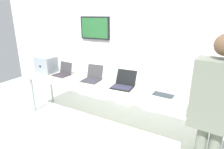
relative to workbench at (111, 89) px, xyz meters
name	(u,v)px	position (x,y,z in m)	size (l,w,h in m)	color
ground	(111,128)	(0.00, 0.00, -0.77)	(8.00, 8.00, 0.04)	beige
back_wall	(136,51)	(-0.02, 1.13, 0.46)	(8.00, 0.11, 2.40)	silver
workbench	(111,89)	(0.00, 0.00, 0.00)	(3.62, 0.70, 0.80)	beige
equipment_box	(46,65)	(-1.57, 0.05, 0.21)	(0.39, 0.31, 0.33)	gray
laptop_station_0	(63,72)	(-1.14, 0.08, 0.11)	(0.33, 0.31, 0.25)	#37363A
laptop_station_1	(92,77)	(-0.45, 0.10, 0.11)	(0.34, 0.36, 0.26)	#373638
laptop_station_2	(124,83)	(0.19, 0.09, 0.11)	(0.37, 0.40, 0.25)	black
laptop_station_3	(165,91)	(0.87, 0.09, 0.10)	(0.35, 0.32, 0.23)	#AEB2BA
laptop_station_4	(217,100)	(1.56, 0.11, 0.11)	(0.34, 0.33, 0.28)	#3B383B
person	(215,106)	(1.51, -0.62, 0.34)	(0.46, 0.61, 1.79)	slate
coffee_mug	(172,104)	(1.06, -0.25, 0.09)	(0.09, 0.09, 0.09)	white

